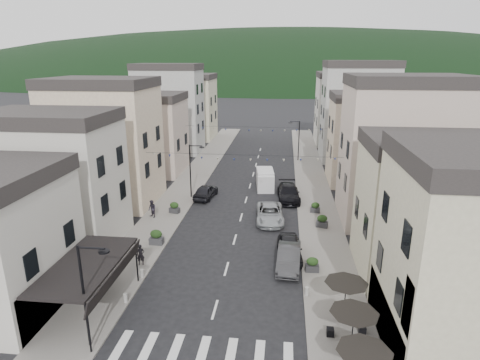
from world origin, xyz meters
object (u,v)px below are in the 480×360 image
at_px(delivery_van, 265,179).
at_px(parked_car_b, 289,257).
at_px(pedestrian_a, 141,255).
at_px(pedestrian_b, 152,209).
at_px(parked_car_c, 270,214).
at_px(parked_car_e, 206,191).
at_px(parked_car_d, 289,193).
at_px(parked_car_a, 289,248).

bearing_deg(delivery_van, parked_car_b, -87.90).
bearing_deg(pedestrian_a, parked_car_b, -5.41).
xyz_separation_m(parked_car_b, pedestrian_b, (-13.01, 7.94, 0.20)).
bearing_deg(parked_car_c, parked_car_b, -82.67).
relative_size(parked_car_b, parked_car_c, 0.87).
bearing_deg(parked_car_e, pedestrian_a, 90.98).
relative_size(parked_car_d, parked_car_e, 1.25).
distance_m(parked_car_e, pedestrian_b, 7.54).
distance_m(parked_car_b, pedestrian_b, 15.24).
distance_m(parked_car_d, delivery_van, 4.90).
xyz_separation_m(parked_car_b, pedestrian_a, (-10.92, -1.07, 0.14)).
relative_size(parked_car_a, parked_car_d, 0.83).
height_order(parked_car_a, parked_car_d, parked_car_d).
xyz_separation_m(delivery_van, pedestrian_b, (-10.27, -10.80, -0.15)).
distance_m(parked_car_c, parked_car_e, 9.30).
distance_m(delivery_van, pedestrian_a, 21.43).
relative_size(parked_car_b, pedestrian_b, 2.74).
xyz_separation_m(parked_car_b, delivery_van, (-2.74, 18.74, 0.35)).
bearing_deg(parked_car_e, delivery_van, -137.20).
height_order(parked_car_e, delivery_van, delivery_van).
relative_size(parked_car_a, parked_car_c, 0.84).
bearing_deg(parked_car_a, delivery_van, 96.01).
distance_m(parked_car_a, parked_car_e, 15.73).
xyz_separation_m(parked_car_a, parked_car_e, (-9.09, 12.84, -0.02)).
xyz_separation_m(pedestrian_a, pedestrian_b, (-2.09, 9.01, 0.06)).
bearing_deg(parked_car_b, delivery_van, 101.27).
relative_size(parked_car_b, parked_car_d, 0.86).
relative_size(parked_car_b, delivery_van, 0.95).
height_order(parked_car_a, pedestrian_b, pedestrian_b).
bearing_deg(pedestrian_b, pedestrian_a, -40.97).
height_order(parked_car_a, parked_car_b, parked_car_b).
height_order(parked_car_b, parked_car_d, parked_car_d).
xyz_separation_m(parked_car_a, pedestrian_b, (-13.06, 6.43, 0.20)).
height_order(parked_car_c, delivery_van, delivery_van).
bearing_deg(parked_car_e, parked_car_c, 149.51).
bearing_deg(pedestrian_b, delivery_van, 82.42).
height_order(parked_car_a, parked_car_c, parked_car_a).
bearing_deg(delivery_van, parked_car_e, -151.35).
height_order(parked_car_a, delivery_van, delivery_van).
relative_size(parked_car_d, delivery_van, 1.11).
bearing_deg(parked_car_a, parked_car_c, 101.11).
bearing_deg(parked_car_b, parked_car_c, 104.48).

